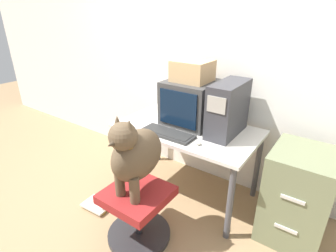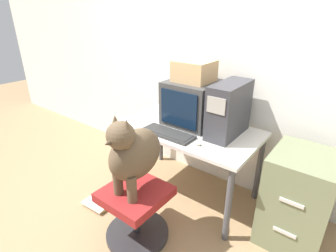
# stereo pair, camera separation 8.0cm
# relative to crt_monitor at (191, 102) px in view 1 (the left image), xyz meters

# --- Properties ---
(ground_plane) EXTENTS (12.00, 12.00, 0.00)m
(ground_plane) POSITION_rel_crt_monitor_xyz_m (0.04, -0.50, -0.91)
(ground_plane) COLOR #937551
(wall_back) EXTENTS (8.00, 0.05, 2.60)m
(wall_back) POSITION_rel_crt_monitor_xyz_m (0.04, 0.31, 0.39)
(wall_back) COLOR silver
(wall_back) RESTS_ON ground_plane
(desk) EXTENTS (1.28, 0.74, 0.71)m
(desk) POSITION_rel_crt_monitor_xyz_m (0.04, -0.13, -0.28)
(desk) COLOR silver
(desk) RESTS_ON ground_plane
(crt_monitor) EXTENTS (0.46, 0.46, 0.40)m
(crt_monitor) POSITION_rel_crt_monitor_xyz_m (0.00, 0.00, 0.00)
(crt_monitor) COLOR #383838
(crt_monitor) RESTS_ON desk
(pc_tower) EXTENTS (0.20, 0.48, 0.45)m
(pc_tower) POSITION_rel_crt_monitor_xyz_m (0.38, -0.03, 0.03)
(pc_tower) COLOR #333338
(pc_tower) RESTS_ON desk
(keyboard) EXTENTS (0.48, 0.18, 0.03)m
(keyboard) POSITION_rel_crt_monitor_xyz_m (-0.02, -0.36, -0.19)
(keyboard) COLOR #2D2D2D
(keyboard) RESTS_ON desk
(computer_mouse) EXTENTS (0.06, 0.04, 0.03)m
(computer_mouse) POSITION_rel_crt_monitor_xyz_m (0.29, -0.37, -0.18)
(computer_mouse) COLOR beige
(computer_mouse) RESTS_ON desk
(office_chair) EXTENTS (0.51, 0.51, 0.45)m
(office_chair) POSITION_rel_crt_monitor_xyz_m (0.05, -0.85, -0.66)
(office_chair) COLOR #262628
(office_chair) RESTS_ON ground_plane
(dog) EXTENTS (0.26, 0.49, 0.62)m
(dog) POSITION_rel_crt_monitor_xyz_m (0.05, -0.85, -0.13)
(dog) COLOR brown
(dog) RESTS_ON office_chair
(filing_cabinet) EXTENTS (0.45, 0.52, 0.76)m
(filing_cabinet) POSITION_rel_crt_monitor_xyz_m (1.04, -0.10, -0.53)
(filing_cabinet) COLOR #6B7251
(filing_cabinet) RESTS_ON ground_plane
(cardboard_box) EXTENTS (0.32, 0.30, 0.19)m
(cardboard_box) POSITION_rel_crt_monitor_xyz_m (0.00, 0.00, 0.29)
(cardboard_box) COLOR tan
(cardboard_box) RESTS_ON crt_monitor
(book_stack_floor) EXTENTS (0.27, 0.21, 0.06)m
(book_stack_floor) POSITION_rel_crt_monitor_xyz_m (-0.49, -0.82, -0.88)
(book_stack_floor) COLOR gold
(book_stack_floor) RESTS_ON ground_plane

